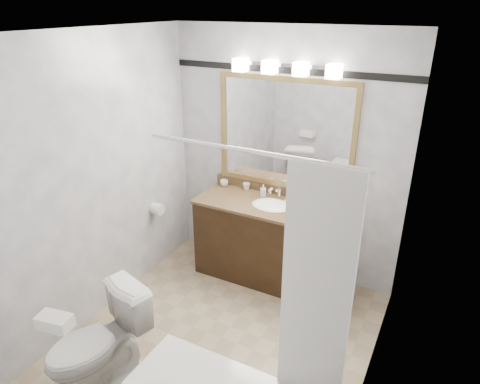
{
  "coord_description": "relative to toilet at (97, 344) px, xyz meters",
  "views": [
    {
      "loc": [
        1.47,
        -2.47,
        2.67
      ],
      "look_at": [
        -0.0,
        0.35,
        1.25
      ],
      "focal_mm": 32.0,
      "sensor_mm": 36.0,
      "label": 1
    }
  ],
  "objects": [
    {
      "name": "mirror",
      "position": [
        0.56,
        2.11,
        1.12
      ],
      "size": [
        1.4,
        0.04,
        1.1
      ],
      "color": "#A18148",
      "rests_on": "room"
    },
    {
      "name": "accent_stripe",
      "position": [
        0.56,
        2.13,
        1.72
      ],
      "size": [
        2.4,
        0.01,
        0.06
      ],
      "primitive_type": "cube",
      "color": "black",
      "rests_on": "room"
    },
    {
      "name": "room",
      "position": [
        0.56,
        0.83,
        0.87
      ],
      "size": [
        2.42,
        2.62,
        2.52
      ],
      "color": "tan",
      "rests_on": "ground"
    },
    {
      "name": "vanity",
      "position": [
        0.56,
        1.85,
        0.06
      ],
      "size": [
        1.53,
        0.58,
        0.97
      ],
      "color": "black",
      "rests_on": "ground"
    },
    {
      "name": "tp_roll",
      "position": [
        -0.58,
        1.5,
        0.32
      ],
      "size": [
        0.11,
        0.12,
        0.12
      ],
      "primitive_type": "cylinder",
      "rotation": [
        0.0,
        1.57,
        0.0
      ],
      "color": "white",
      "rests_on": "room"
    },
    {
      "name": "toilet",
      "position": [
        0.0,
        0.0,
        0.0
      ],
      "size": [
        0.63,
        0.85,
        0.77
      ],
      "primitive_type": "imported",
      "rotation": [
        0.0,
        0.0,
        -0.29
      ],
      "color": "white",
      "rests_on": "ground"
    },
    {
      "name": "soap_bar",
      "position": [
        0.7,
        1.97,
        0.48
      ],
      "size": [
        0.09,
        0.06,
        0.03
      ],
      "primitive_type": "cube",
      "rotation": [
        0.0,
        0.0,
        -0.16
      ],
      "color": "beige",
      "rests_on": "vanity"
    },
    {
      "name": "tissue_box",
      "position": [
        0.0,
        -0.29,
        0.43
      ],
      "size": [
        0.24,
        0.16,
        0.09
      ],
      "primitive_type": "cube",
      "rotation": [
        0.0,
        0.0,
        0.18
      ],
      "color": "white",
      "rests_on": "toilet"
    },
    {
      "name": "vanity_light_bar",
      "position": [
        0.56,
        2.06,
        1.75
      ],
      "size": [
        1.02,
        0.14,
        0.12
      ],
      "color": "silver",
      "rests_on": "room"
    },
    {
      "name": "soap_bottle_b",
      "position": [
        0.7,
        1.99,
        0.5
      ],
      "size": [
        0.08,
        0.08,
        0.08
      ],
      "primitive_type": "imported",
      "rotation": [
        0.0,
        0.0,
        -0.34
      ],
      "color": "white",
      "rests_on": "vanity"
    },
    {
      "name": "soap_bottle_a",
      "position": [
        0.4,
        2.01,
        0.53
      ],
      "size": [
        0.07,
        0.07,
        0.12
      ],
      "primitive_type": "imported",
      "rotation": [
        0.0,
        0.0,
        0.41
      ],
      "color": "white",
      "rests_on": "vanity"
    },
    {
      "name": "cup_right",
      "position": [
        0.18,
        2.07,
        0.5
      ],
      "size": [
        0.09,
        0.09,
        0.07
      ],
      "primitive_type": "imported",
      "rotation": [
        0.0,
        0.0,
        -0.28
      ],
      "color": "white",
      "rests_on": "vanity"
    },
    {
      "name": "coffee_maker",
      "position": [
        1.05,
        1.92,
        0.65
      ],
      "size": [
        0.18,
        0.23,
        0.35
      ],
      "rotation": [
        0.0,
        0.0,
        -0.03
      ],
      "color": "black",
      "rests_on": "vanity"
    },
    {
      "name": "cup_left",
      "position": [
        -0.08,
        2.04,
        0.5
      ],
      "size": [
        0.09,
        0.09,
        0.07
      ],
      "primitive_type": "imported",
      "rotation": [
        0.0,
        0.0,
        0.04
      ],
      "color": "white",
      "rests_on": "vanity"
    }
  ]
}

